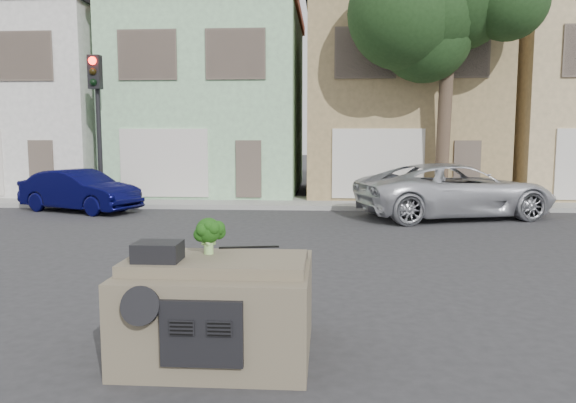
# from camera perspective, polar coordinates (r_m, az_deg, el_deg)

# --- Properties ---
(ground_plane) EXTENTS (120.00, 120.00, 0.00)m
(ground_plane) POSITION_cam_1_polar(r_m,az_deg,el_deg) (9.40, -3.43, -8.23)
(ground_plane) COLOR #303033
(ground_plane) RESTS_ON ground
(sidewalk) EXTENTS (40.00, 3.00, 0.15)m
(sidewalk) POSITION_cam_1_polar(r_m,az_deg,el_deg) (19.68, 0.46, -0.10)
(sidewalk) COLOR gray
(sidewalk) RESTS_ON ground
(townhouse_white) EXTENTS (7.20, 8.20, 7.55)m
(townhouse_white) POSITION_cam_1_polar(r_m,az_deg,el_deg) (26.51, -23.76, 9.11)
(townhouse_white) COLOR silver
(townhouse_white) RESTS_ON ground
(townhouse_mint) EXTENTS (7.20, 8.20, 7.55)m
(townhouse_mint) POSITION_cam_1_polar(r_m,az_deg,el_deg) (24.01, -7.44, 9.93)
(townhouse_mint) COLOR #9ACD9C
(townhouse_mint) RESTS_ON ground
(townhouse_tan) EXTENTS (7.20, 8.20, 7.55)m
(townhouse_tan) POSITION_cam_1_polar(r_m,az_deg,el_deg) (23.72, 10.91, 9.90)
(townhouse_tan) COLOR #9B8256
(townhouse_tan) RESTS_ON ground
(navy_sedan) EXTENTS (4.29, 2.82, 1.34)m
(navy_sedan) POSITION_cam_1_polar(r_m,az_deg,el_deg) (19.11, -20.32, -0.96)
(navy_sedan) COLOR #060636
(navy_sedan) RESTS_ON ground
(silver_pickup) EXTENTS (6.31, 4.18, 1.61)m
(silver_pickup) POSITION_cam_1_polar(r_m,az_deg,el_deg) (17.35, 16.54, -1.56)
(silver_pickup) COLOR silver
(silver_pickup) RESTS_ON ground
(traffic_signal) EXTENTS (0.40, 0.40, 5.10)m
(traffic_signal) POSITION_cam_1_polar(r_m,az_deg,el_deg) (20.04, -18.75, 6.76)
(traffic_signal) COLOR black
(traffic_signal) RESTS_ON ground
(tree_near) EXTENTS (4.40, 4.00, 8.50)m
(tree_near) POSITION_cam_1_polar(r_m,az_deg,el_deg) (19.28, 15.68, 11.94)
(tree_near) COLOR #1B3617
(tree_near) RESTS_ON ground
(car_dashboard) EXTENTS (2.00, 1.80, 1.12)m
(car_dashboard) POSITION_cam_1_polar(r_m,az_deg,el_deg) (6.40, -6.94, -10.28)
(car_dashboard) COLOR #675D49
(car_dashboard) RESTS_ON ground
(instrument_hump) EXTENTS (0.48, 0.38, 0.20)m
(instrument_hump) POSITION_cam_1_polar(r_m,az_deg,el_deg) (6.05, -13.08, -4.97)
(instrument_hump) COLOR black
(instrument_hump) RESTS_ON car_dashboard
(wiper_arm) EXTENTS (0.69, 0.15, 0.02)m
(wiper_arm) POSITION_cam_1_polar(r_m,az_deg,el_deg) (6.58, -3.98, -4.65)
(wiper_arm) COLOR black
(wiper_arm) RESTS_ON car_dashboard
(broccoli) EXTENTS (0.44, 0.44, 0.41)m
(broccoli) POSITION_cam_1_polar(r_m,az_deg,el_deg) (6.27, -8.08, -3.44)
(broccoli) COLOR #143A0D
(broccoli) RESTS_ON car_dashboard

